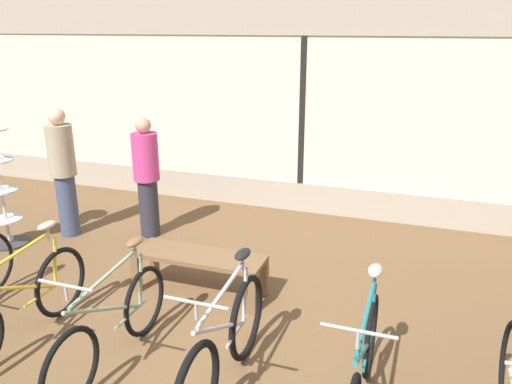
% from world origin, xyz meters
% --- Properties ---
extents(ground_plane, '(24.00, 24.00, 0.00)m').
position_xyz_m(ground_plane, '(0.00, 0.00, 0.00)').
color(ground_plane, brown).
extents(shop_back_wall, '(12.00, 0.08, 3.20)m').
position_xyz_m(shop_back_wall, '(0.00, 3.92, 1.64)').
color(shop_back_wall, '#B2A893').
rests_on(shop_back_wall, ground_plane).
extents(bicycle_left, '(0.46, 1.76, 1.03)m').
position_xyz_m(bicycle_left, '(-1.48, -0.21, 0.38)').
color(bicycle_left, black).
rests_on(bicycle_left, ground_plane).
extents(bicycle_center_left, '(0.46, 1.68, 1.01)m').
position_xyz_m(bicycle_center_left, '(-0.54, -0.20, 0.37)').
color(bicycle_center_left, black).
rests_on(bicycle_center_left, ground_plane).
extents(bicycle_center_right, '(0.46, 1.72, 1.05)m').
position_xyz_m(bicycle_center_right, '(0.46, -0.19, 0.40)').
color(bicycle_center_right, black).
rests_on(bicycle_center_right, ground_plane).
extents(bicycle_right, '(0.46, 1.72, 1.02)m').
position_xyz_m(bicycle_right, '(1.49, -0.09, 0.38)').
color(bicycle_right, black).
rests_on(bicycle_right, ground_plane).
extents(accessory_rack, '(0.48, 0.48, 1.63)m').
position_xyz_m(accessory_rack, '(-3.29, 1.44, 0.67)').
color(accessory_rack, '#333333').
rests_on(accessory_rack, ground_plane).
extents(display_bench, '(1.40, 0.44, 0.46)m').
position_xyz_m(display_bench, '(-0.37, 1.11, 0.38)').
color(display_bench, brown).
rests_on(display_bench, ground_plane).
extents(customer_near_rack, '(0.45, 0.45, 1.74)m').
position_xyz_m(customer_near_rack, '(-2.74, 1.97, 0.92)').
color(customer_near_rack, '#424C6B').
rests_on(customer_near_rack, ground_plane).
extents(customer_by_window, '(0.44, 0.44, 1.62)m').
position_xyz_m(customer_by_window, '(-1.69, 2.32, 0.85)').
color(customer_by_window, '#2D2D38').
rests_on(customer_by_window, ground_plane).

